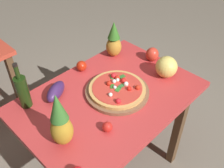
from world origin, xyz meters
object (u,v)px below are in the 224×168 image
object	(u,v)px
pizza_board	(117,91)
pizza	(117,88)
pineapple_left	(60,122)
pineapple_right	(114,41)
melon	(166,67)
tomato_beside_pepper	(107,127)
wine_bottle	(23,91)
display_table	(109,106)
eggplant	(56,91)
bell_pepper	(152,54)
tomato_at_corner	(81,66)

from	to	relation	value
pizza_board	pizza	distance (m)	0.03
pineapple_left	pineapple_right	distance (m)	0.92
melon	tomato_beside_pepper	xyz separation A→B (m)	(-0.67, -0.06, -0.05)
pineapple_right	wine_bottle	bearing A→B (deg)	179.96
display_table	pineapple_left	xyz separation A→B (m)	(-0.45, -0.09, 0.26)
display_table	eggplant	size ratio (longest dim) A/B	6.17
display_table	wine_bottle	size ratio (longest dim) A/B	3.72
wine_bottle	pineapple_right	size ratio (longest dim) A/B	1.10
bell_pepper	eggplant	size ratio (longest dim) A/B	0.57
pineapple_left	tomato_at_corner	size ratio (longest dim) A/B	4.56
pizza	eggplant	bearing A→B (deg)	139.70
eggplant	pineapple_left	bearing A→B (deg)	-119.98
pizza_board	eggplant	world-z (taller)	eggplant
pizza_board	eggplant	bearing A→B (deg)	139.33
pizza_board	pineapple_left	bearing A→B (deg)	-172.46
display_table	tomato_beside_pepper	xyz separation A→B (m)	(-0.22, -0.21, 0.13)
wine_bottle	tomato_beside_pepper	bearing A→B (deg)	-67.32
wine_bottle	bell_pepper	size ratio (longest dim) A/B	2.92
pizza	tomato_beside_pepper	size ratio (longest dim) A/B	6.22
tomato_beside_pepper	tomato_at_corner	xyz separation A→B (m)	(0.28, 0.56, 0.01)
pineapple_right	melon	world-z (taller)	pineapple_right
melon	eggplant	distance (m)	0.81
pizza	pineapple_left	world-z (taller)	pineapple_left
pineapple_left	pineapple_right	bearing A→B (deg)	26.31
pizza	wine_bottle	world-z (taller)	wine_bottle
bell_pepper	wine_bottle	bearing A→B (deg)	164.89
pizza	tomato_at_corner	size ratio (longest dim) A/B	4.89
tomato_beside_pepper	pineapple_right	bearing A→B (deg)	41.48
pineapple_left	pizza	bearing A→B (deg)	7.58
display_table	eggplant	world-z (taller)	eggplant
pizza_board	eggplant	xyz separation A→B (m)	(-0.31, 0.27, 0.03)
wine_bottle	pineapple_left	bearing A→B (deg)	-91.15
pineapple_right	bell_pepper	xyz separation A→B (m)	(0.17, -0.27, -0.08)
bell_pepper	tomato_at_corner	xyz separation A→B (m)	(-0.49, 0.30, -0.01)
bell_pepper	pineapple_right	bearing A→B (deg)	122.31
tomato_at_corner	pizza_board	bearing A→B (deg)	-89.50
eggplant	tomato_beside_pepper	xyz separation A→B (m)	(0.03, -0.46, -0.01)
eggplant	tomato_beside_pepper	bearing A→B (deg)	-85.71
pizza	pineapple_left	bearing A→B (deg)	-172.42
eggplant	tomato_at_corner	size ratio (longest dim) A/B	2.51
pineapple_left	melon	bearing A→B (deg)	-3.58
bell_pepper	tomato_at_corner	bearing A→B (deg)	148.71
display_table	bell_pepper	bearing A→B (deg)	5.82
melon	bell_pepper	bearing A→B (deg)	64.60
eggplant	tomato_at_corner	world-z (taller)	eggplant
pizza_board	bell_pepper	size ratio (longest dim) A/B	3.87
pizza	melon	xyz separation A→B (m)	(0.39, -0.12, 0.04)
eggplant	tomato_beside_pepper	size ratio (longest dim) A/B	3.19
display_table	tomato_at_corner	xyz separation A→B (m)	(0.06, 0.35, 0.14)
melon	tomato_at_corner	world-z (taller)	melon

